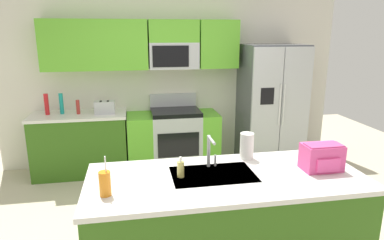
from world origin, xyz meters
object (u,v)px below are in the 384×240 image
bottle_teal (61,104)px  drink_cup_orange (105,183)px  refrigerator (271,106)px  pepper_mill (78,107)px  bottle_red (47,104)px  sink_faucet (210,149)px  toaster (105,107)px  range_oven (173,139)px  paper_towel_roll (247,146)px  soap_dispenser (181,169)px  backpack (322,157)px

bottle_teal → drink_cup_orange: bearing=-74.0°
refrigerator → pepper_mill: refrigerator is taller
bottle_red → drink_cup_orange: bearing=-70.1°
bottle_red → sink_faucet: bearing=-51.7°
toaster → bottle_teal: (-0.60, 0.10, 0.06)m
bottle_teal → range_oven: bearing=-1.7°
refrigerator → paper_towel_roll: size_ratio=7.71×
pepper_mill → bottle_red: bottle_red is taller
pepper_mill → bottle_teal: bearing=168.1°
bottle_red → soap_dispenser: bearing=-57.8°
soap_dispenser → backpack: backpack is taller
range_oven → bottle_red: 1.87m
bottle_red → soap_dispenser: 2.88m
refrigerator → bottle_red: bearing=178.2°
backpack → range_oven: bearing=110.9°
refrigerator → backpack: (-0.57, -2.40, 0.09)m
backpack → bottle_red: bearing=137.3°
pepper_mill → sink_faucet: size_ratio=0.71×
paper_towel_roll → sink_faucet: bearing=-157.9°
backpack → toaster: bearing=128.5°
paper_towel_roll → backpack: paper_towel_roll is taller
soap_dispenser → toaster: bearing=107.5°
drink_cup_orange → bottle_teal: bearing=106.0°
soap_dispenser → backpack: (1.19, -0.07, 0.05)m
bottle_red → paper_towel_roll: bottle_red is taller
sink_faucet → bottle_teal: bearing=125.0°
bottle_red → drink_cup_orange: (0.96, -2.66, -0.06)m
bottle_red → backpack: size_ratio=0.93×
pepper_mill → soap_dispenser: 2.65m
bottle_teal → sink_faucet: 2.81m
range_oven → refrigerator: size_ratio=0.74×
pepper_mill → bottle_red: bearing=175.6°
soap_dispenser → drink_cup_orange: bearing=-158.9°
bottle_red → toaster: bearing=-6.0°
bottle_teal → bottle_red: bottle_red is taller
refrigerator → bottle_red: (-3.29, 0.10, 0.12)m
refrigerator → bottle_teal: (-3.10, 0.12, 0.12)m
bottle_red → paper_towel_roll: 3.06m
toaster → paper_towel_roll: bearing=-55.8°
paper_towel_roll → backpack: 0.65m
sink_faucet → soap_dispenser: sink_faucet is taller
refrigerator → toaster: (-2.50, 0.02, 0.07)m
bottle_teal → soap_dispenser: (1.34, -2.45, -0.08)m
range_oven → toaster: bearing=-176.9°
bottle_teal → drink_cup_orange: (0.77, -2.67, -0.06)m
pepper_mill → drink_cup_orange: 2.68m
sink_faucet → pepper_mill: bearing=121.5°
range_oven → drink_cup_orange: drink_cup_orange is taller
range_oven → bottle_teal: bottle_teal is taller
pepper_mill → sink_faucet: (1.38, -2.26, 0.07)m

